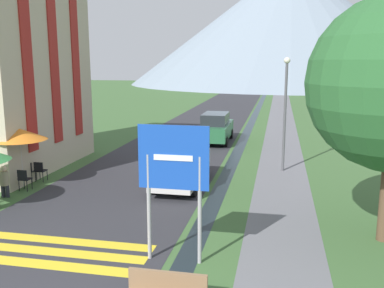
% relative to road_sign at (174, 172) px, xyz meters
% --- Properties ---
extents(ground_plane, '(160.00, 160.00, 0.00)m').
position_rel_road_sign_xyz_m(ground_plane, '(-0.90, 16.04, -2.32)').
color(ground_plane, '#3D6033').
extents(road, '(6.40, 60.00, 0.01)m').
position_rel_road_sign_xyz_m(road, '(-3.40, 26.04, -2.31)').
color(road, '#2D2D33').
rests_on(road, ground_plane).
extents(footpath, '(2.20, 60.00, 0.01)m').
position_rel_road_sign_xyz_m(footpath, '(2.70, 26.04, -2.31)').
color(footpath, slate).
rests_on(footpath, ground_plane).
extents(drainage_channel, '(0.60, 60.00, 0.00)m').
position_rel_road_sign_xyz_m(drainage_channel, '(0.30, 26.04, -2.31)').
color(drainage_channel, black).
rests_on(drainage_channel, ground_plane).
extents(crosswalk_marking, '(5.44, 1.84, 0.01)m').
position_rel_road_sign_xyz_m(crosswalk_marking, '(-3.40, -0.15, -2.31)').
color(crosswalk_marking, yellow).
rests_on(crosswalk_marking, ground_plane).
extents(mountain_distant, '(69.14, 69.14, 25.86)m').
position_rel_road_sign_xyz_m(mountain_distant, '(4.04, 88.93, 10.62)').
color(mountain_distant, gray).
rests_on(mountain_distant, ground_plane).
extents(road_sign, '(1.76, 0.11, 3.47)m').
position_rel_road_sign_xyz_m(road_sign, '(0.00, 0.00, 0.00)').
color(road_sign, '#9E9EA3').
rests_on(road_sign, ground_plane).
extents(parked_car_near, '(1.72, 4.35, 1.82)m').
position_rel_road_sign_xyz_m(parked_car_near, '(-1.30, 6.49, -1.41)').
color(parked_car_near, silver).
rests_on(parked_car_near, ground_plane).
extents(parked_car_far, '(1.81, 4.47, 1.82)m').
position_rel_road_sign_xyz_m(parked_car_far, '(-1.34, 16.19, -1.40)').
color(parked_car_far, '#28663D').
rests_on(parked_car_far, ground_plane).
extents(cafe_chair_middle, '(0.40, 0.40, 0.85)m').
position_rel_road_sign_xyz_m(cafe_chair_middle, '(-7.13, 4.60, -1.80)').
color(cafe_chair_middle, black).
rests_on(cafe_chair_middle, ground_plane).
extents(cafe_chair_far_right, '(0.40, 0.40, 0.85)m').
position_rel_road_sign_xyz_m(cafe_chair_far_right, '(-7.22, 5.90, -1.80)').
color(cafe_chair_far_right, black).
rests_on(cafe_chair_far_right, ground_plane).
extents(cafe_chair_far_left, '(0.40, 0.40, 0.85)m').
position_rel_road_sign_xyz_m(cafe_chair_far_left, '(-7.66, 5.79, -1.80)').
color(cafe_chair_far_left, black).
rests_on(cafe_chair_far_left, ground_plane).
extents(cafe_umbrella_middle_orange, '(2.13, 2.13, 2.37)m').
position_rel_road_sign_xyz_m(cafe_umbrella_middle_orange, '(-7.51, 5.10, -0.18)').
color(cafe_umbrella_middle_orange, '#B7B2A8').
rests_on(cafe_umbrella_middle_orange, ground_plane).
extents(person_seated_far, '(0.32, 0.32, 1.19)m').
position_rel_road_sign_xyz_m(person_seated_far, '(-7.37, 3.75, -1.66)').
color(person_seated_far, '#282833').
rests_on(person_seated_far, ground_plane).
extents(streetlamp, '(0.28, 0.28, 5.13)m').
position_rel_road_sign_xyz_m(streetlamp, '(2.73, 9.79, 0.73)').
color(streetlamp, '#515156').
rests_on(streetlamp, ground_plane).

